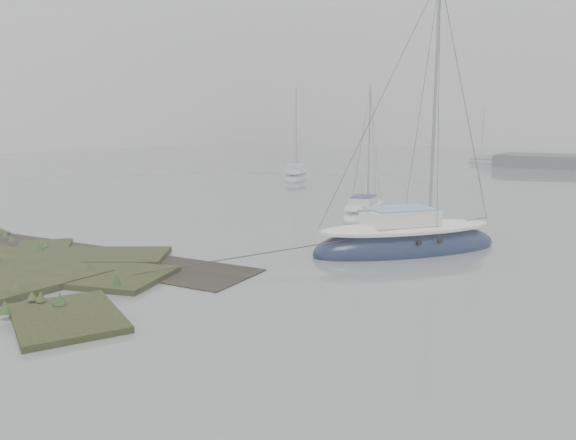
{
  "coord_description": "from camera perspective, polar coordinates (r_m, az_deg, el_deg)",
  "views": [
    {
      "loc": [
        12.98,
        -8.71,
        5.04
      ],
      "look_at": [
        2.48,
        6.73,
        1.8
      ],
      "focal_mm": 35.0,
      "sensor_mm": 36.0,
      "label": 1
    }
  ],
  "objects": [
    {
      "name": "ground",
      "position": [
        41.14,
        15.58,
        2.44
      ],
      "size": [
        160.0,
        160.0,
        0.0
      ],
      "primitive_type": "plane",
      "color": "slate",
      "rests_on": "ground"
    },
    {
      "name": "sailboat_white",
      "position": [
        30.79,
        7.73,
        0.77
      ],
      "size": [
        2.71,
        5.57,
        7.53
      ],
      "rotation": [
        0.0,
        0.0,
        0.19
      ],
      "color": "white",
      "rests_on": "ground"
    },
    {
      "name": "sailboat_main",
      "position": [
        22.82,
        11.9,
        -2.23
      ],
      "size": [
        6.92,
        8.0,
        11.32
      ],
      "rotation": [
        0.0,
        0.0,
        -0.64
      ],
      "color": "#131D3B",
      "rests_on": "ground"
    },
    {
      "name": "sailboat_far_a",
      "position": [
        50.59,
        0.76,
        4.44
      ],
      "size": [
        4.92,
        6.48,
        8.87
      ],
      "rotation": [
        0.0,
        0.0,
        0.52
      ],
      "color": "silver",
      "rests_on": "ground"
    },
    {
      "name": "sailboat_far_c",
      "position": [
        75.17,
        19.47,
        5.62
      ],
      "size": [
        5.67,
        3.59,
        7.62
      ],
      "rotation": [
        0.0,
        0.0,
        1.2
      ],
      "color": "#A2A6AD",
      "rests_on": "ground"
    }
  ]
}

